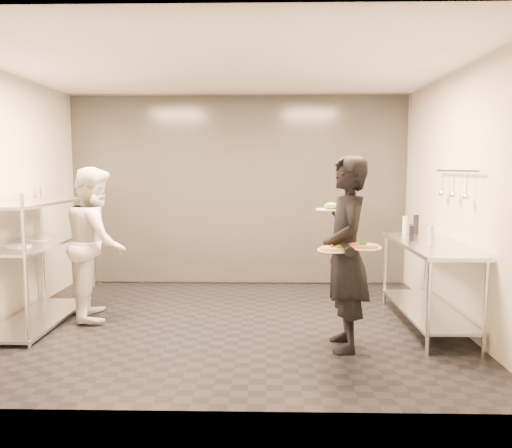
{
  "coord_description": "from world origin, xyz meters",
  "views": [
    {
      "loc": [
        0.42,
        -5.38,
        1.73
      ],
      "look_at": [
        0.3,
        0.2,
        1.1
      ],
      "focal_mm": 35.0,
      "sensor_mm": 36.0,
      "label": 1
    }
  ],
  "objects_px": {
    "pass_rack": "(35,255)",
    "chef": "(96,243)",
    "bottle_green": "(405,225)",
    "bottle_clear": "(431,235)",
    "salad_plate": "(331,208)",
    "pizza_plate_near": "(333,249)",
    "prep_counter": "(428,270)",
    "pizza_plate_far": "(363,246)",
    "waiter": "(346,254)",
    "pos_monitor": "(411,232)",
    "bottle_dark": "(416,224)"
  },
  "relations": [
    {
      "from": "pass_rack",
      "to": "chef",
      "type": "xyz_separation_m",
      "value": [
        0.6,
        0.27,
        0.1
      ]
    },
    {
      "from": "bottle_green",
      "to": "bottle_clear",
      "type": "xyz_separation_m",
      "value": [
        0.03,
        -0.89,
        -0.0
      ]
    },
    {
      "from": "pass_rack",
      "to": "salad_plate",
      "type": "bearing_deg",
      "value": -6.56
    },
    {
      "from": "chef",
      "to": "pizza_plate_near",
      "type": "height_order",
      "value": "chef"
    },
    {
      "from": "prep_counter",
      "to": "bottle_green",
      "type": "height_order",
      "value": "bottle_green"
    },
    {
      "from": "pizza_plate_near",
      "to": "pizza_plate_far",
      "type": "bearing_deg",
      "value": -3.33
    },
    {
      "from": "prep_counter",
      "to": "waiter",
      "type": "bearing_deg",
      "value": -144.78
    },
    {
      "from": "chef",
      "to": "pos_monitor",
      "type": "xyz_separation_m",
      "value": [
        3.61,
        -0.01,
        0.13
      ]
    },
    {
      "from": "salad_plate",
      "to": "pos_monitor",
      "type": "distance_m",
      "value": 1.22
    },
    {
      "from": "prep_counter",
      "to": "pizza_plate_near",
      "type": "distance_m",
      "value": 1.53
    },
    {
      "from": "bottle_green",
      "to": "salad_plate",
      "type": "bearing_deg",
      "value": -132.34
    },
    {
      "from": "waiter",
      "to": "bottle_green",
      "type": "xyz_separation_m",
      "value": [
        0.97,
        1.51,
        0.11
      ]
    },
    {
      "from": "bottle_green",
      "to": "bottle_dark",
      "type": "distance_m",
      "value": 0.14
    },
    {
      "from": "chef",
      "to": "bottle_clear",
      "type": "xyz_separation_m",
      "value": [
        3.72,
        -0.36,
        0.15
      ]
    },
    {
      "from": "prep_counter",
      "to": "bottle_clear",
      "type": "relative_size",
      "value": 8.69
    },
    {
      "from": "pos_monitor",
      "to": "bottle_dark",
      "type": "height_order",
      "value": "bottle_dark"
    },
    {
      "from": "pizza_plate_near",
      "to": "prep_counter",
      "type": "bearing_deg",
      "value": 38.59
    },
    {
      "from": "pizza_plate_far",
      "to": "pos_monitor",
      "type": "bearing_deg",
      "value": 57.15
    },
    {
      "from": "bottle_dark",
      "to": "pizza_plate_far",
      "type": "bearing_deg",
      "value": -119.47
    },
    {
      "from": "bottle_green",
      "to": "bottle_clear",
      "type": "relative_size",
      "value": 1.05
    },
    {
      "from": "waiter",
      "to": "bottle_clear",
      "type": "distance_m",
      "value": 1.18
    },
    {
      "from": "bottle_clear",
      "to": "pass_rack",
      "type": "bearing_deg",
      "value": 178.8
    },
    {
      "from": "prep_counter",
      "to": "bottle_green",
      "type": "distance_m",
      "value": 0.9
    },
    {
      "from": "chef",
      "to": "bottle_green",
      "type": "distance_m",
      "value": 3.73
    },
    {
      "from": "pos_monitor",
      "to": "bottle_dark",
      "type": "relative_size",
      "value": 1.02
    },
    {
      "from": "pass_rack",
      "to": "bottle_dark",
      "type": "height_order",
      "value": "pass_rack"
    },
    {
      "from": "pass_rack",
      "to": "bottle_clear",
      "type": "height_order",
      "value": "pass_rack"
    },
    {
      "from": "pass_rack",
      "to": "bottle_clear",
      "type": "relative_size",
      "value": 7.73
    },
    {
      "from": "pizza_plate_near",
      "to": "bottle_dark",
      "type": "relative_size",
      "value": 1.26
    },
    {
      "from": "salad_plate",
      "to": "bottle_green",
      "type": "distance_m",
      "value": 1.61
    },
    {
      "from": "prep_counter",
      "to": "waiter",
      "type": "distance_m",
      "value": 1.27
    },
    {
      "from": "pass_rack",
      "to": "bottle_green",
      "type": "distance_m",
      "value": 4.37
    },
    {
      "from": "salad_plate",
      "to": "pos_monitor",
      "type": "bearing_deg",
      "value": 32.32
    },
    {
      "from": "bottle_green",
      "to": "pass_rack",
      "type": "bearing_deg",
      "value": -169.39
    },
    {
      "from": "salad_plate",
      "to": "pos_monitor",
      "type": "height_order",
      "value": "salad_plate"
    },
    {
      "from": "prep_counter",
      "to": "pizza_plate_near",
      "type": "bearing_deg",
      "value": -141.41
    },
    {
      "from": "pizza_plate_far",
      "to": "bottle_clear",
      "type": "xyz_separation_m",
      "value": [
        0.88,
        0.85,
        -0.01
      ]
    },
    {
      "from": "chef",
      "to": "pizza_plate_far",
      "type": "distance_m",
      "value": 3.09
    },
    {
      "from": "bottle_green",
      "to": "waiter",
      "type": "bearing_deg",
      "value": -122.56
    },
    {
      "from": "pizza_plate_near",
      "to": "bottle_dark",
      "type": "distance_m",
      "value": 2.13
    },
    {
      "from": "pos_monitor",
      "to": "bottle_clear",
      "type": "xyz_separation_m",
      "value": [
        0.11,
        -0.35,
        0.02
      ]
    },
    {
      "from": "waiter",
      "to": "pizza_plate_far",
      "type": "relative_size",
      "value": 5.76
    },
    {
      "from": "prep_counter",
      "to": "salad_plate",
      "type": "xyz_separation_m",
      "value": [
        -1.11,
        -0.37,
        0.71
      ]
    },
    {
      "from": "prep_counter",
      "to": "chef",
      "type": "bearing_deg",
      "value": 175.95
    },
    {
      "from": "pizza_plate_far",
      "to": "bottle_clear",
      "type": "bearing_deg",
      "value": 43.94
    },
    {
      "from": "chef",
      "to": "prep_counter",
      "type": "bearing_deg",
      "value": -108.82
    },
    {
      "from": "pass_rack",
      "to": "pizza_plate_far",
      "type": "relative_size",
      "value": 5.0
    },
    {
      "from": "pizza_plate_far",
      "to": "bottle_clear",
      "type": "relative_size",
      "value": 1.55
    },
    {
      "from": "waiter",
      "to": "pizza_plate_near",
      "type": "distance_m",
      "value": 0.27
    },
    {
      "from": "pos_monitor",
      "to": "salad_plate",
      "type": "bearing_deg",
      "value": -133.88
    }
  ]
}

